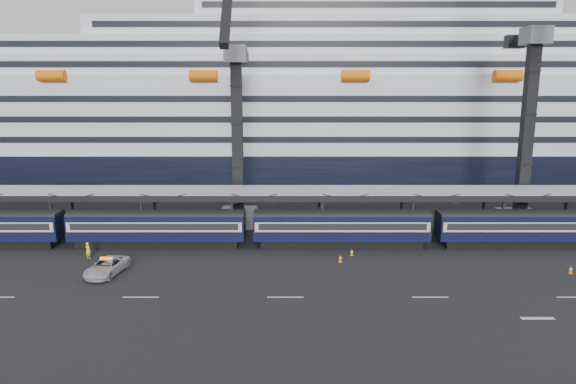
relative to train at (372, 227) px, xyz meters
name	(u,v)px	position (x,y,z in m)	size (l,w,h in m)	color
ground	(440,280)	(4.65, -10.00, -2.20)	(260.00, 260.00, 0.00)	black
lane_markings	(560,303)	(12.80, -15.23, -2.19)	(111.00, 4.27, 0.02)	beige
train	(372,227)	(0.00, 0.00, 0.00)	(133.05, 3.00, 4.05)	black
canopy	(407,192)	(4.65, 4.00, 3.05)	(130.00, 6.25, 5.53)	gray
cruise_ship	(361,116)	(3.57, 35.99, 10.14)	(214.09, 28.84, 34.00)	black
crane_dark_near	(237,131)	(-15.35, 8.59, 9.73)	(4.50, 17.75, 35.08)	#53565C
crane_dark_mid	(530,120)	(19.65, 7.59, 11.16)	(4.50, 18.24, 39.64)	#53565C
pickup_truck	(107,267)	(-25.98, -8.63, -1.46)	(2.46, 5.34, 1.49)	#ACAFB3
worker	(88,250)	(-29.49, -4.02, -1.36)	(0.61, 0.40, 1.68)	#FFFE0D
traffic_cone_b	(106,268)	(-26.21, -8.13, -1.81)	(0.39, 0.39, 0.78)	#FE6B08
traffic_cone_c	(340,258)	(-3.93, -5.17, -1.81)	(0.40, 0.40, 0.80)	#FE6B08
traffic_cone_d	(352,252)	(-2.53, -3.09, -1.84)	(0.37, 0.37, 0.74)	#FE6B08
traffic_cone_e	(571,269)	(17.30, -8.39, -1.82)	(0.39, 0.39, 0.77)	#FE6B08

